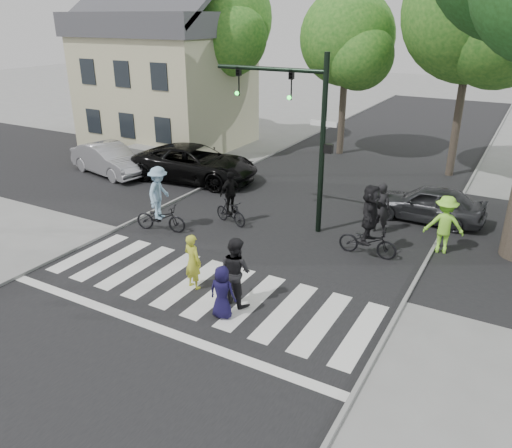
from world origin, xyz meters
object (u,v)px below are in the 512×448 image
(cyclist_mid, at_px, (230,203))
(car_suv, at_px, (195,163))
(car_silver, at_px, (109,159))
(traffic_signal, at_px, (300,118))
(pedestrian_woman, at_px, (193,262))
(cyclist_right, at_px, (369,225))
(pedestrian_child, at_px, (222,292))
(pedestrian_adult, at_px, (235,271))
(car_grey, at_px, (428,203))
(cyclist_left, at_px, (160,204))

(cyclist_mid, relative_size, car_suv, 0.34)
(car_suv, xyz_separation_m, car_silver, (-4.12, -1.23, -0.07))
(traffic_signal, bearing_deg, pedestrian_woman, -96.83)
(cyclist_mid, distance_m, cyclist_right, 5.13)
(car_silver, bearing_deg, cyclist_mid, -94.13)
(pedestrian_child, relative_size, pedestrian_adult, 0.75)
(cyclist_mid, height_order, car_grey, cyclist_mid)
(traffic_signal, bearing_deg, cyclist_left, -146.34)
(pedestrian_woman, distance_m, car_grey, 9.44)
(cyclist_left, bearing_deg, cyclist_mid, 44.14)
(pedestrian_adult, relative_size, cyclist_left, 0.80)
(pedestrian_woman, distance_m, car_silver, 11.98)
(pedestrian_adult, height_order, cyclist_left, cyclist_left)
(traffic_signal, distance_m, pedestrian_woman, 6.20)
(car_silver, bearing_deg, pedestrian_child, -111.97)
(traffic_signal, distance_m, pedestrian_child, 7.00)
(pedestrian_woman, relative_size, cyclist_left, 0.69)
(pedestrian_adult, bearing_deg, car_grey, -96.26)
(cyclist_left, distance_m, cyclist_right, 7.12)
(car_suv, distance_m, car_grey, 10.33)
(pedestrian_child, distance_m, cyclist_left, 6.00)
(cyclist_right, bearing_deg, car_suv, 158.29)
(pedestrian_woman, bearing_deg, cyclist_right, -117.44)
(cyclist_left, height_order, car_silver, cyclist_left)
(pedestrian_child, bearing_deg, cyclist_right, -118.43)
(pedestrian_child, xyz_separation_m, cyclist_left, (-4.86, 3.51, 0.31))
(cyclist_left, xyz_separation_m, car_suv, (-2.39, 5.37, -0.21))
(pedestrian_child, height_order, cyclist_left, cyclist_left)
(cyclist_mid, xyz_separation_m, car_suv, (-4.18, 3.63, -0.01))
(pedestrian_adult, distance_m, car_silver, 13.25)
(traffic_signal, bearing_deg, car_suv, 157.00)
(traffic_signal, height_order, car_silver, traffic_signal)
(pedestrian_child, height_order, cyclist_mid, cyclist_mid)
(traffic_signal, relative_size, pedestrian_child, 4.28)
(pedestrian_adult, bearing_deg, pedestrian_child, 109.45)
(cyclist_mid, height_order, cyclist_right, cyclist_right)
(cyclist_right, relative_size, car_silver, 0.53)
(pedestrian_adult, bearing_deg, car_silver, -17.06)
(car_suv, bearing_deg, car_silver, 101.20)
(pedestrian_woman, xyz_separation_m, cyclist_mid, (-1.56, 4.41, 0.01))
(cyclist_left, height_order, cyclist_mid, cyclist_left)
(pedestrian_child, bearing_deg, pedestrian_adult, -91.62)
(pedestrian_child, xyz_separation_m, car_grey, (3.08, 9.08, -0.03))
(car_suv, relative_size, car_grey, 1.46)
(car_suv, bearing_deg, cyclist_left, -161.42)
(pedestrian_child, relative_size, car_grey, 0.35)
(pedestrian_adult, height_order, cyclist_right, cyclist_right)
(car_silver, bearing_deg, cyclist_right, -88.48)
(cyclist_right, distance_m, car_grey, 4.06)
(pedestrian_woman, xyz_separation_m, car_silver, (-9.86, 6.81, -0.07))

